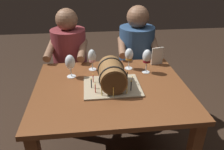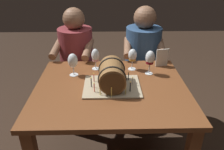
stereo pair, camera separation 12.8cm
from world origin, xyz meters
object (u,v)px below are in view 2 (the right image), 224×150
Objects in this scene: dining_table at (111,100)px; menu_card at (162,58)px; wine_glass_rose at (95,56)px; wine_glass_amber at (132,56)px; barrel_cake at (112,76)px; person_seated_left at (78,69)px; wine_glass_empty at (73,61)px; person_seated_right at (142,67)px; wine_glass_red at (150,58)px.

menu_card reaches higher than dining_table.
dining_table is 6.18× the size of wine_glass_rose.
wine_glass_amber is 1.15× the size of menu_card.
barrel_cake reaches higher than dining_table.
menu_card is 0.13× the size of person_seated_left.
person_seated_left is (-0.80, 0.36, -0.27)m from menu_card.
wine_glass_amber is 0.98× the size of wine_glass_empty.
person_seated_left is 0.68m from person_seated_right.
wine_glass_amber is at bearing -38.05° from person_seated_left.
wine_glass_empty is 1.18× the size of menu_card.
menu_card is (0.45, 0.36, -0.01)m from barrel_cake.
barrel_cake is 0.38m from wine_glass_red.
wine_glass_rose is (-0.13, 0.31, 0.03)m from barrel_cake.
dining_table is at bearing -152.54° from menu_card.
person_seated_right reaches higher than wine_glass_empty.
wine_glass_amber is 0.91× the size of wine_glass_red.
menu_card is 0.13× the size of person_seated_right.
wine_glass_rose reaches higher than menu_card.
dining_table is 7.08× the size of menu_card.
wine_glass_amber is (0.19, 0.30, 0.24)m from dining_table.
wine_glass_amber reaches higher than dining_table.
person_seated_right is (-0.11, 0.36, -0.26)m from menu_card.
barrel_cake reaches higher than wine_glass_amber.
dining_table is 0.79m from person_seated_right.
person_seated_right is at bearing 64.27° from dining_table.
menu_card is at bearing 4.32° from wine_glass_rose.
wine_glass_red is 0.62m from wine_glass_empty.
menu_card is at bearing 11.76° from wine_glass_empty.
barrel_cake is at bearing -63.91° from person_seated_left.
wine_glass_amber is at bearing -178.23° from menu_card.
person_seated_left reaches higher than wine_glass_empty.
wine_glass_empty is at bearing -178.58° from menu_card.
wine_glass_red is 0.21m from menu_card.
wine_glass_empty is 0.61m from person_seated_left.
barrel_cake is 2.06× the size of wine_glass_red.
wine_glass_red is 0.17× the size of person_seated_left.
wine_glass_amber is 0.15× the size of person_seated_left.
barrel_cake reaches higher than wine_glass_empty.
wine_glass_red is at bearing -12.99° from wine_glass_rose.
wine_glass_empty is 0.88m from person_seated_right.
person_seated_right is at bearing 40.63° from wine_glass_rose.
barrel_cake is 2.25× the size of wine_glass_amber.
person_seated_left reaches higher than wine_glass_red.
person_seated_right is (0.47, 0.40, -0.29)m from wine_glass_rose.
menu_card is (0.27, 0.06, -0.04)m from wine_glass_amber.
person_seated_right is (0.68, 0.00, 0.01)m from person_seated_left.
wine_glass_amber is at bearing 145.98° from wine_glass_red.
wine_glass_red reaches higher than menu_card.
wine_glass_amber is at bearing 57.66° from dining_table.
wine_glass_empty is at bearing -168.43° from wine_glass_amber.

